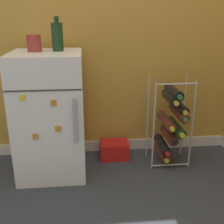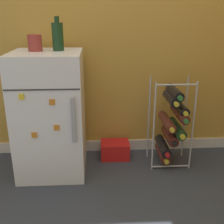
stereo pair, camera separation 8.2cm
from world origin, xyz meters
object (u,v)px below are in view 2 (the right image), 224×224
(fridge_top_bottle, at_px, (58,36))
(soda_box, at_px, (115,150))
(mini_fridge, at_px, (50,114))
(fridge_top_cup, at_px, (35,43))
(wine_rack, at_px, (172,123))

(fridge_top_bottle, bearing_deg, soda_box, 14.43)
(mini_fridge, height_order, soda_box, mini_fridge)
(mini_fridge, bearing_deg, fridge_top_cup, 153.81)
(mini_fridge, distance_m, soda_box, 0.62)
(wine_rack, distance_m, soda_box, 0.51)
(fridge_top_cup, bearing_deg, mini_fridge, -26.19)
(wine_rack, xyz_separation_m, fridge_top_cup, (-0.97, -0.01, 0.60))
(mini_fridge, height_order, wine_rack, mini_fridge)
(mini_fridge, bearing_deg, fridge_top_bottle, 30.80)
(soda_box, xyz_separation_m, fridge_top_cup, (-0.55, -0.11, 0.87))
(fridge_top_bottle, bearing_deg, mini_fridge, -149.20)
(fridge_top_cup, relative_size, fridge_top_bottle, 0.49)
(wine_rack, xyz_separation_m, soda_box, (-0.42, 0.11, -0.27))
(mini_fridge, relative_size, fridge_top_bottle, 3.96)
(wine_rack, relative_size, fridge_top_cup, 6.26)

